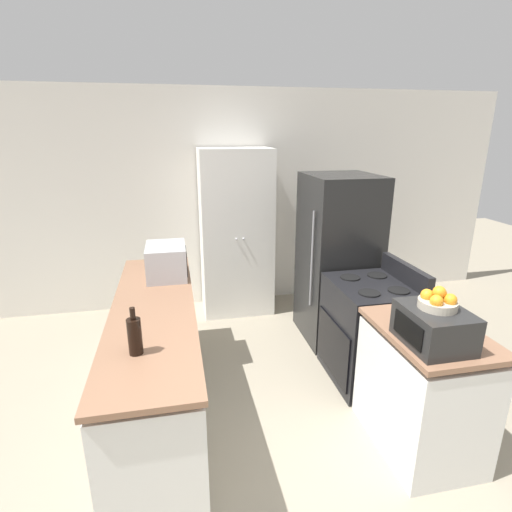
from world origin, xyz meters
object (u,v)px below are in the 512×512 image
microwave (167,261)px  fruit_bowl (438,301)px  wine_bottle (135,336)px  pantry_cabinet (236,233)px  refrigerator (337,259)px  stove (369,331)px  toaster_oven (434,327)px

microwave → fruit_bowl: (1.58, -1.50, 0.13)m
microwave → wine_bottle: size_ratio=1.54×
wine_bottle → fruit_bowl: size_ratio=1.30×
pantry_cabinet → fruit_bowl: pantry_cabinet is taller
fruit_bowl → pantry_cabinet: bearing=106.8°
refrigerator → wine_bottle: (-1.88, -1.51, 0.15)m
stove → microwave: 1.87m
refrigerator → toaster_oven: size_ratio=4.18×
wine_bottle → fruit_bowl: (1.75, -0.24, 0.16)m
toaster_oven → fruit_bowl: size_ratio=1.84×
pantry_cabinet → refrigerator: pantry_cabinet is taller
refrigerator → wine_bottle: refrigerator is taller
pantry_cabinet → stove: bearing=-61.4°
fruit_bowl → stove: bearing=83.4°
wine_bottle → toaster_oven: bearing=-8.3°
refrigerator → pantry_cabinet: bearing=136.8°
refrigerator → fruit_bowl: (-0.12, -1.75, 0.31)m
refrigerator → wine_bottle: 2.42m
microwave → fruit_bowl: fruit_bowl is taller
stove → refrigerator: bearing=89.1°
stove → toaster_oven: toaster_oven is taller
refrigerator → fruit_bowl: 1.78m
refrigerator → stove: bearing=-90.9°
pantry_cabinet → microwave: size_ratio=4.36×
stove → fruit_bowl: 1.20m
stove → refrigerator: (0.01, 0.80, 0.40)m
microwave → fruit_bowl: bearing=-43.6°
fruit_bowl → toaster_oven: bearing=-131.0°
pantry_cabinet → toaster_oven: (0.78, -2.63, 0.03)m
pantry_cabinet → microwave: 1.36m
toaster_oven → pantry_cabinet: bearing=106.5°
stove → refrigerator: refrigerator is taller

